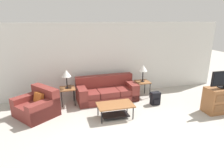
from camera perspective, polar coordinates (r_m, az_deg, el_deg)
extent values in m
plane|color=#B2ADA3|center=(4.54, 10.79, -18.87)|extent=(24.00, 24.00, 0.00)
cube|color=silver|center=(7.30, -1.56, 7.00)|extent=(9.05, 0.06, 2.60)
cube|color=maroon|center=(6.96, -1.41, -3.78)|extent=(2.08, 1.01, 0.22)
cube|color=maroon|center=(6.72, -6.95, -2.82)|extent=(0.69, 0.86, 0.20)
cube|color=maroon|center=(6.87, -1.38, -2.22)|extent=(0.69, 0.86, 0.20)
cube|color=maroon|center=(7.08, 3.91, -1.63)|extent=(0.69, 0.86, 0.20)
cube|color=maroon|center=(7.10, -2.20, 1.00)|extent=(2.05, 0.34, 0.40)
cube|color=maroon|center=(6.72, -8.65, -3.18)|extent=(0.32, 0.94, 0.58)
cube|color=maroon|center=(7.18, 5.33, -1.63)|extent=(0.32, 0.94, 0.58)
cube|color=maroon|center=(6.25, -20.88, -6.81)|extent=(1.41, 1.43, 0.40)
cube|color=maroon|center=(6.27, -18.54, -2.50)|extent=(0.84, 1.00, 0.40)
cube|color=maroon|center=(6.55, -22.80, -5.16)|extent=(0.94, 0.79, 0.56)
cube|color=maroon|center=(5.91, -18.91, -7.21)|extent=(0.94, 0.79, 0.56)
cube|color=orange|center=(6.19, -20.24, -3.94)|extent=(0.35, 0.39, 0.36)
cube|color=#935B33|center=(5.68, 0.93, -5.96)|extent=(1.02, 0.62, 0.04)
cylinder|color=black|center=(5.45, -2.96, -9.48)|extent=(0.03, 0.03, 0.38)
cylinder|color=black|center=(5.69, 6.05, -8.31)|extent=(0.03, 0.03, 0.38)
cylinder|color=black|center=(5.88, -4.04, -7.30)|extent=(0.03, 0.03, 0.38)
cylinder|color=black|center=(6.11, 4.35, -6.32)|extent=(0.03, 0.03, 0.38)
cube|color=black|center=(5.81, 0.91, -8.78)|extent=(0.77, 0.43, 0.02)
cube|color=#935B33|center=(6.67, -12.64, -1.24)|extent=(0.49, 0.51, 0.03)
cylinder|color=black|center=(6.56, -14.14, -4.32)|extent=(0.03, 0.03, 0.53)
cylinder|color=black|center=(6.57, -10.58, -4.01)|extent=(0.03, 0.03, 0.53)
cylinder|color=black|center=(6.96, -14.27, -3.00)|extent=(0.03, 0.03, 0.53)
cylinder|color=black|center=(6.97, -10.92, -2.71)|extent=(0.03, 0.03, 0.53)
cube|color=#935B33|center=(7.26, 8.70, 0.61)|extent=(0.49, 0.51, 0.03)
cylinder|color=black|center=(7.09, 7.79, -2.20)|extent=(0.03, 0.03, 0.53)
cylinder|color=black|center=(7.25, 10.76, -1.88)|extent=(0.03, 0.03, 0.53)
cylinder|color=black|center=(7.46, 6.50, -1.09)|extent=(0.03, 0.03, 0.53)
cylinder|color=black|center=(7.62, 9.35, -0.81)|extent=(0.03, 0.03, 0.53)
cylinder|color=black|center=(6.66, -12.66, -1.05)|extent=(0.14, 0.14, 0.02)
cylinder|color=black|center=(6.60, -12.77, 0.53)|extent=(0.04, 0.04, 0.37)
cone|color=white|center=(6.52, -12.95, 2.99)|extent=(0.30, 0.30, 0.22)
cylinder|color=black|center=(7.26, 8.71, 0.79)|extent=(0.14, 0.14, 0.02)
cylinder|color=black|center=(7.20, 8.78, 2.25)|extent=(0.04, 0.04, 0.37)
cone|color=white|center=(7.13, 8.90, 4.52)|extent=(0.30, 0.30, 0.22)
cube|color=#935B33|center=(6.90, 28.84, -3.92)|extent=(1.06, 0.50, 0.77)
cube|color=black|center=(6.77, 29.35, -0.80)|extent=(0.34, 0.20, 0.02)
cube|color=black|center=(6.76, 29.39, -0.52)|extent=(0.06, 0.04, 0.05)
cube|color=black|center=(6.76, 12.25, -4.01)|extent=(0.30, 0.19, 0.42)
cube|color=black|center=(6.69, 12.66, -5.04)|extent=(0.22, 0.05, 0.17)
cylinder|color=black|center=(6.81, 11.20, -3.57)|extent=(0.02, 0.02, 0.32)
cylinder|color=black|center=(6.88, 12.42, -3.41)|extent=(0.02, 0.02, 0.32)
cube|color=#4C3828|center=(6.57, -11.98, -0.74)|extent=(0.10, 0.04, 0.13)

